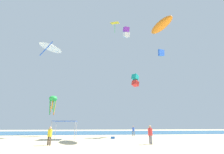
{
  "coord_description": "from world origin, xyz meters",
  "views": [
    {
      "loc": [
        -3.5,
        -19.52,
        1.93
      ],
      "look_at": [
        0.14,
        11.77,
        10.85
      ],
      "focal_mm": 27.19,
      "sensor_mm": 36.0,
      "label": 1
    }
  ],
  "objects_px": {
    "kite_box_purple": "(126,32)",
    "kite_delta_white": "(51,46)",
    "person_near_tent": "(133,130)",
    "person_central": "(50,134)",
    "canopy_tent": "(65,122)",
    "kite_diamond_yellow": "(115,24)",
    "kite_box_teal": "(135,80)",
    "kite_octopus_green": "(53,100)",
    "person_leftmost": "(150,133)",
    "cooler_box": "(113,138)",
    "kite_inflatable_orange": "(161,25)",
    "kite_parafoil_blue": "(161,53)"
  },
  "relations": [
    {
      "from": "person_leftmost",
      "to": "kite_parafoil_blue",
      "type": "bearing_deg",
      "value": 140.39
    },
    {
      "from": "person_leftmost",
      "to": "cooler_box",
      "type": "xyz_separation_m",
      "value": [
        -3.01,
        7.67,
        -0.93
      ]
    },
    {
      "from": "person_central",
      "to": "canopy_tent",
      "type": "bearing_deg",
      "value": 128.4
    },
    {
      "from": "kite_box_purple",
      "to": "kite_diamond_yellow",
      "type": "height_order",
      "value": "kite_box_purple"
    },
    {
      "from": "person_near_tent",
      "to": "kite_box_purple",
      "type": "xyz_separation_m",
      "value": [
        -0.12,
        3.5,
        22.43
      ]
    },
    {
      "from": "person_leftmost",
      "to": "kite_box_teal",
      "type": "bearing_deg",
      "value": 164.12
    },
    {
      "from": "kite_delta_white",
      "to": "kite_octopus_green",
      "type": "distance_m",
      "value": 11.52
    },
    {
      "from": "kite_parafoil_blue",
      "to": "kite_box_teal",
      "type": "relative_size",
      "value": 1.66
    },
    {
      "from": "canopy_tent",
      "to": "kite_diamond_yellow",
      "type": "xyz_separation_m",
      "value": [
        8.07,
        6.91,
        20.98
      ]
    },
    {
      "from": "person_leftmost",
      "to": "kite_octopus_green",
      "type": "relative_size",
      "value": 0.46
    },
    {
      "from": "canopy_tent",
      "to": "person_central",
      "type": "relative_size",
      "value": 1.75
    },
    {
      "from": "person_near_tent",
      "to": "person_central",
      "type": "relative_size",
      "value": 0.99
    },
    {
      "from": "canopy_tent",
      "to": "kite_octopus_green",
      "type": "relative_size",
      "value": 0.75
    },
    {
      "from": "kite_parafoil_blue",
      "to": "person_leftmost",
      "type": "bearing_deg",
      "value": 6.76
    },
    {
      "from": "person_leftmost",
      "to": "cooler_box",
      "type": "bearing_deg",
      "value": -166.77
    },
    {
      "from": "kite_box_purple",
      "to": "kite_inflatable_orange",
      "type": "xyz_separation_m",
      "value": [
        3.61,
        -11.52,
        -5.21
      ]
    },
    {
      "from": "kite_octopus_green",
      "to": "kite_parafoil_blue",
      "type": "xyz_separation_m",
      "value": [
        22.08,
        -8.02,
        8.67
      ]
    },
    {
      "from": "kite_delta_white",
      "to": "kite_octopus_green",
      "type": "xyz_separation_m",
      "value": [
        0.34,
        4.77,
        -10.48
      ]
    },
    {
      "from": "person_central",
      "to": "kite_diamond_yellow",
      "type": "height_order",
      "value": "kite_diamond_yellow"
    },
    {
      "from": "kite_box_purple",
      "to": "kite_delta_white",
      "type": "xyz_separation_m",
      "value": [
        -16.48,
        -2.25,
        -5.72
      ]
    },
    {
      "from": "cooler_box",
      "to": "kite_inflatable_orange",
      "type": "relative_size",
      "value": 0.1
    },
    {
      "from": "person_leftmost",
      "to": "kite_box_purple",
      "type": "bearing_deg",
      "value": 166.92
    },
    {
      "from": "person_near_tent",
      "to": "cooler_box",
      "type": "xyz_separation_m",
      "value": [
        -4.64,
        -6.52,
        -0.85
      ]
    },
    {
      "from": "kite_octopus_green",
      "to": "kite_delta_white",
      "type": "bearing_deg",
      "value": 171.1
    },
    {
      "from": "person_central",
      "to": "kite_inflatable_orange",
      "type": "distance_m",
      "value": 23.75
    },
    {
      "from": "person_leftmost",
      "to": "kite_parafoil_blue",
      "type": "xyz_separation_m",
      "value": [
        7.45,
        12.19,
        14.81
      ]
    },
    {
      "from": "kite_delta_white",
      "to": "person_central",
      "type": "bearing_deg",
      "value": -152.28
    },
    {
      "from": "kite_box_purple",
      "to": "kite_diamond_yellow",
      "type": "bearing_deg",
      "value": 32.58
    },
    {
      "from": "person_near_tent",
      "to": "person_central",
      "type": "height_order",
      "value": "person_central"
    },
    {
      "from": "kite_box_teal",
      "to": "kite_delta_white",
      "type": "bearing_deg",
      "value": 32.36
    },
    {
      "from": "kite_delta_white",
      "to": "kite_box_teal",
      "type": "height_order",
      "value": "kite_delta_white"
    },
    {
      "from": "kite_octopus_green",
      "to": "kite_parafoil_blue",
      "type": "bearing_deg",
      "value": -114.82
    },
    {
      "from": "kite_delta_white",
      "to": "kite_box_teal",
      "type": "distance_m",
      "value": 18.87
    },
    {
      "from": "person_leftmost",
      "to": "kite_delta_white",
      "type": "xyz_separation_m",
      "value": [
        -14.97,
        15.44,
        16.62
      ]
    },
    {
      "from": "canopy_tent",
      "to": "person_near_tent",
      "type": "distance_m",
      "value": 13.4
    },
    {
      "from": "canopy_tent",
      "to": "kite_parafoil_blue",
      "type": "relative_size",
      "value": 0.82
    },
    {
      "from": "canopy_tent",
      "to": "person_central",
      "type": "height_order",
      "value": "canopy_tent"
    },
    {
      "from": "kite_octopus_green",
      "to": "person_near_tent",
      "type": "bearing_deg",
      "value": -115.16
    },
    {
      "from": "person_near_tent",
      "to": "cooler_box",
      "type": "relative_size",
      "value": 3.05
    },
    {
      "from": "canopy_tent",
      "to": "kite_box_purple",
      "type": "xyz_separation_m",
      "value": [
        11.32,
        10.34,
        21.12
      ]
    },
    {
      "from": "person_near_tent",
      "to": "person_central",
      "type": "xyz_separation_m",
      "value": [
        -11.81,
        -13.86,
        0.01
      ]
    },
    {
      "from": "person_leftmost",
      "to": "kite_parafoil_blue",
      "type": "distance_m",
      "value": 20.58
    },
    {
      "from": "kite_diamond_yellow",
      "to": "kite_box_teal",
      "type": "xyz_separation_m",
      "value": [
        3.21,
        -3.38,
        -13.64
      ]
    },
    {
      "from": "person_near_tent",
      "to": "kite_octopus_green",
      "type": "height_order",
      "value": "kite_octopus_green"
    },
    {
      "from": "canopy_tent",
      "to": "person_near_tent",
      "type": "relative_size",
      "value": 1.77
    },
    {
      "from": "person_leftmost",
      "to": "kite_delta_white",
      "type": "height_order",
      "value": "kite_delta_white"
    },
    {
      "from": "cooler_box",
      "to": "kite_diamond_yellow",
      "type": "bearing_deg",
      "value": 79.06
    },
    {
      "from": "person_near_tent",
      "to": "kite_diamond_yellow",
      "type": "xyz_separation_m",
      "value": [
        -3.37,
        0.06,
        22.29
      ]
    },
    {
      "from": "kite_delta_white",
      "to": "kite_parafoil_blue",
      "type": "bearing_deg",
      "value": -88.1
    },
    {
      "from": "kite_diamond_yellow",
      "to": "kite_box_teal",
      "type": "bearing_deg",
      "value": 155.48
    }
  ]
}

